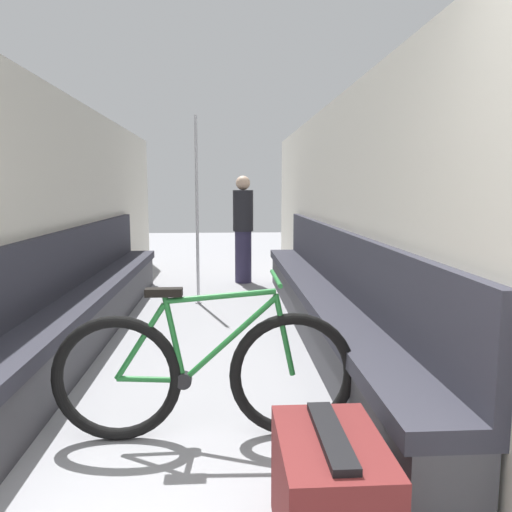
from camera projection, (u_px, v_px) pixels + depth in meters
wall_left at (51, 219)px, 4.33m from camera, size 0.10×10.30×2.27m
wall_right at (351, 218)px, 4.49m from camera, size 0.10×10.30×2.27m
bench_seat_row_left at (85, 305)px, 4.56m from camera, size 0.41×5.63×1.03m
bench_seat_row_right at (322, 302)px, 4.69m from camera, size 0.41×5.63×1.03m
bicycle at (205, 374)px, 2.78m from camera, size 1.69×0.46×0.92m
grab_pole_near at (197, 214)px, 5.98m from camera, size 0.08×0.08×2.25m
passenger_standing at (243, 228)px, 7.39m from camera, size 0.30×0.30×1.58m
luggage_bag at (330, 496)px, 1.90m from camera, size 0.39×0.60×0.50m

